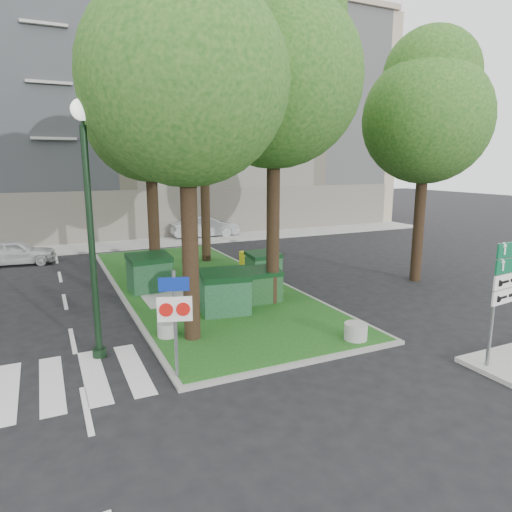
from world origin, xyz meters
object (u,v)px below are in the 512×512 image
dumpster_d (264,266)px  traffic_sign_pole (175,311)px  tree_median_near_left (187,60)px  tree_median_mid (150,105)px  tree_street_right (428,107)px  car_white (15,252)px  bollard_mid (187,303)px  tree_median_near_right (276,61)px  tree_median_far (204,86)px  dumpster_c (262,285)px  litter_bin (244,260)px  street_lamp (88,201)px  dumpster_a (150,273)px  bollard_left (167,329)px  directional_sign (510,282)px  bollard_right (356,331)px  car_silver (204,227)px  dumpster_b (225,292)px

dumpster_d → traffic_sign_pole: traffic_sign_pole is taller
tree_median_near_left → tree_median_mid: bearing=85.6°
tree_street_right → car_white: tree_street_right is taller
bollard_mid → car_white: 11.80m
tree_median_near_right → tree_median_far: 7.51m
tree_street_right → dumpster_c: (-7.40, -0.33, -6.29)m
tree_street_right → litter_bin: size_ratio=13.17×
litter_bin → tree_median_far: bearing=111.0°
litter_bin → car_white: (-9.50, 5.81, 0.12)m
street_lamp → car_white: size_ratio=1.74×
dumpster_a → traffic_sign_pole: (-0.99, -7.25, 0.84)m
bollard_left → tree_street_right: bearing=10.9°
bollard_mid → street_lamp: size_ratio=0.09×
tree_median_near_right → bollard_left: tree_median_near_right is taller
dumpster_d → bollard_left: dumpster_d is taller
tree_median_near_left → traffic_sign_pole: tree_median_near_left is taller
tree_median_near_left → directional_sign: 9.45m
bollard_right → bollard_mid: bearing=127.1°
dumpster_d → car_white: bearing=132.8°
car_white → tree_median_near_left: bearing=-153.2°
tree_median_mid → car_silver: 13.26m
traffic_sign_pole → directional_sign: bearing=-1.0°
tree_median_near_left → dumpster_c: (3.10, 2.17, -6.62)m
tree_median_near_right → dumpster_c: bearing=157.0°
litter_bin → car_white: bearing=148.5°
tree_street_right → car_white: size_ratio=2.78×
tree_median_far → tree_street_right: size_ratio=1.18×
tree_median_far → traffic_sign_pole: bearing=-112.5°
tree_median_mid → dumpster_b: 7.99m
dumpster_c → dumpster_a: bearing=138.8°
directional_sign → bollard_right: bearing=126.2°
traffic_sign_pole → directional_sign: 7.87m
street_lamp → directional_sign: (8.87, -4.64, -1.88)m
car_white → car_silver: bearing=-64.4°
traffic_sign_pole → dumpster_d: bearing=69.0°
tree_median_near_right → car_silver: tree_median_near_right is taller
street_lamp → car_white: street_lamp is taller
litter_bin → bollard_left: bearing=-128.0°
tree_median_near_right → dumpster_d: bearing=71.2°
dumpster_a → bollard_left: 4.88m
tree_street_right → car_white: 19.66m
dumpster_d → bollard_mid: bearing=-155.8°
dumpster_c → directional_sign: (3.23, -6.82, 1.38)m
tree_median_far → litter_bin: size_ratio=15.61×
tree_median_near_left → traffic_sign_pole: (-1.09, -2.08, -5.67)m
bollard_left → car_white: (-4.20, 12.59, 0.30)m
tree_median_near_left → bollard_right: size_ratio=16.69×
bollard_right → traffic_sign_pole: size_ratio=0.25×
dumpster_a → bollard_mid: 2.83m
bollard_mid → traffic_sign_pole: (-1.58, -4.52, 1.32)m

